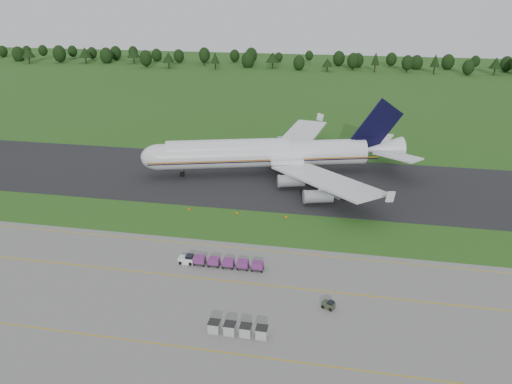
% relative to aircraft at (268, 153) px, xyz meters
% --- Properties ---
extents(ground, '(600.00, 600.00, 0.00)m').
position_rel_aircraft_xyz_m(ground, '(3.37, -33.23, -5.82)').
color(ground, '#245018').
rests_on(ground, ground).
extents(apron, '(300.00, 52.00, 0.06)m').
position_rel_aircraft_xyz_m(apron, '(3.37, -67.23, -5.79)').
color(apron, slate).
rests_on(apron, ground).
extents(taxiway, '(300.00, 40.00, 0.08)m').
position_rel_aircraft_xyz_m(taxiway, '(3.37, -5.23, -5.78)').
color(taxiway, black).
rests_on(taxiway, ground).
extents(apron_markings, '(300.00, 30.20, 0.01)m').
position_rel_aircraft_xyz_m(apron_markings, '(3.37, -60.21, -5.75)').
color(apron_markings, '#C3970B').
rests_on(apron_markings, apron).
extents(tree_line, '(525.62, 24.00, 11.75)m').
position_rel_aircraft_xyz_m(tree_line, '(-3.75, 187.45, 0.27)').
color(tree_line, black).
rests_on(tree_line, ground).
extents(aircraft, '(72.31, 67.90, 20.36)m').
position_rel_aircraft_xyz_m(aircraft, '(0.00, 0.00, 0.00)').
color(aircraft, silver).
rests_on(aircraft, ground).
extents(baggage_train, '(15.99, 1.70, 1.63)m').
position_rel_aircraft_xyz_m(baggage_train, '(-0.54, -50.66, -4.88)').
color(baggage_train, silver).
rests_on(baggage_train, apron).
extents(utility_cart, '(2.24, 1.85, 1.06)m').
position_rel_aircraft_xyz_m(utility_cart, '(19.84, -59.88, -5.24)').
color(utility_cart, '#313827').
rests_on(utility_cart, apron).
extents(uld_row, '(8.92, 1.72, 1.70)m').
position_rel_aircraft_xyz_m(uld_row, '(7.07, -68.95, -4.90)').
color(uld_row, '#A3A3A3').
rests_on(uld_row, apron).
extents(edge_markers, '(23.02, 0.30, 0.60)m').
position_rel_aircraft_xyz_m(edge_markers, '(-2.52, -27.86, -5.54)').
color(edge_markers, orange).
rests_on(edge_markers, ground).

